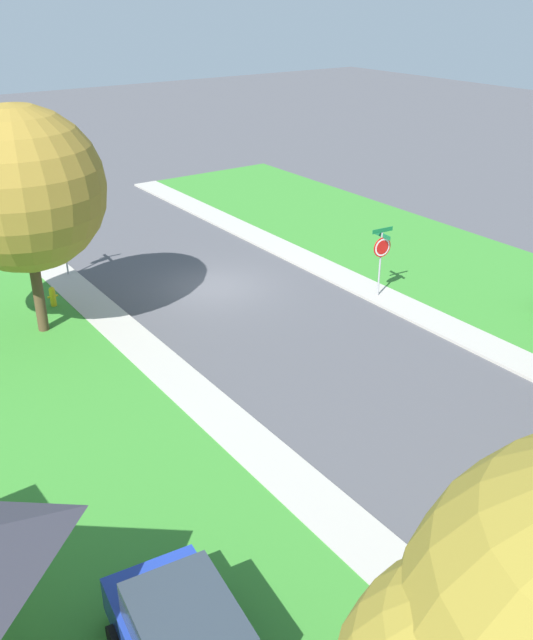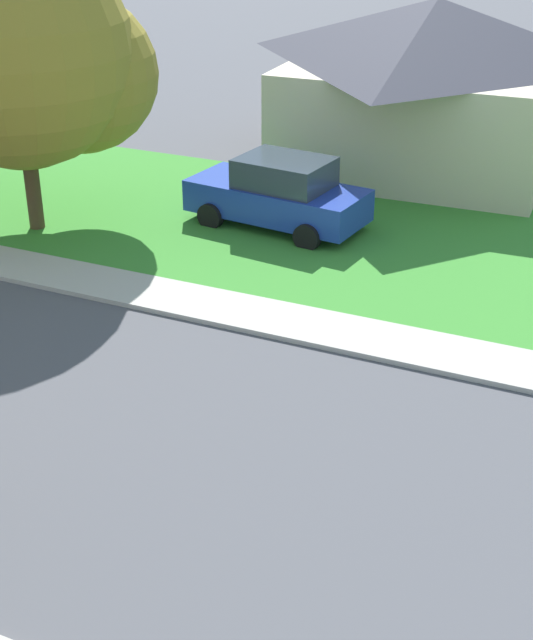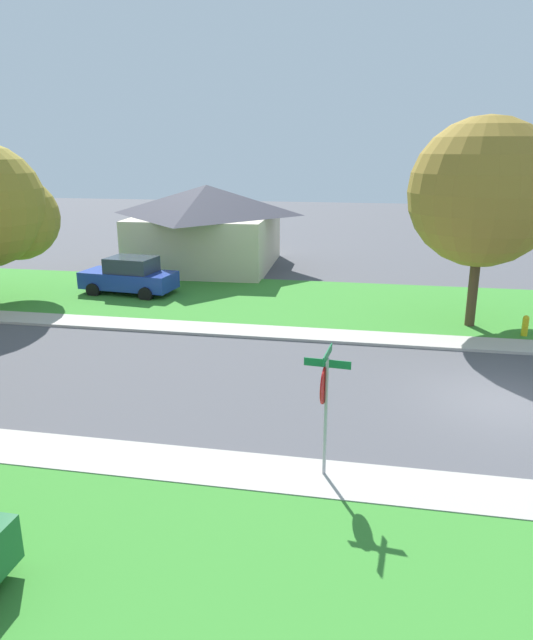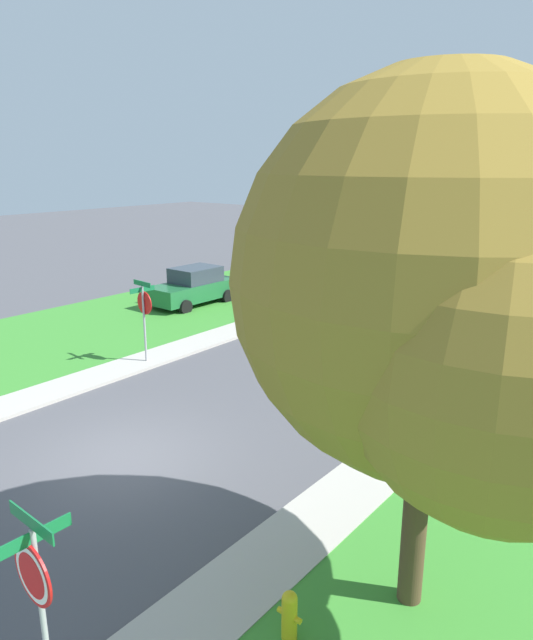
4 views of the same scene
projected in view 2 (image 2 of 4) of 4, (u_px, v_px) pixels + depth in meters
The scene contains 5 objects.
sidewalk_east at pixel (307, 325), 17.36m from camera, with size 1.40×56.00×0.10m, color #ADA89E.
lawn_east at pixel (383, 242), 21.17m from camera, with size 8.00×56.00×0.08m, color #38842D.
car_blue_kerbside_mid at pixel (279, 193), 21.71m from camera, with size 2.40×4.48×1.76m.
tree_across_left at pixel (33, 57), 20.29m from camera, with size 5.62×5.23×6.85m.
house_right_setback at pixel (433, 78), 26.15m from camera, with size 9.29×8.14×4.60m.
Camera 2 is at (-9.65, 6.28, 7.99)m, focal length 50.98 mm.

